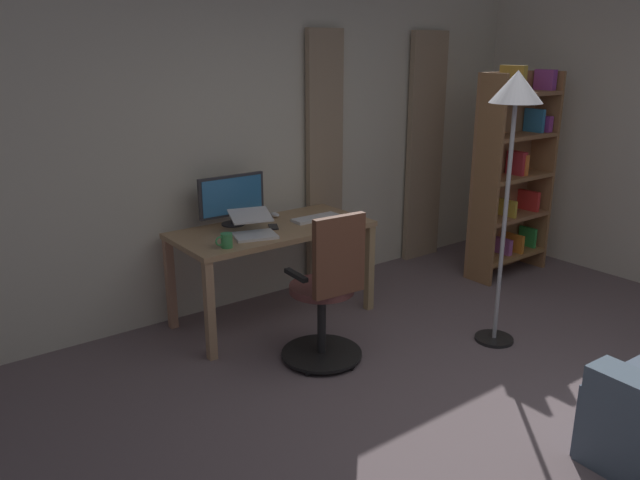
% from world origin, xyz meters
% --- Properties ---
extents(ground_plane, '(7.61, 7.61, 0.00)m').
position_xyz_m(ground_plane, '(0.00, 0.00, 0.00)').
color(ground_plane, '#6D5C60').
extents(back_room_partition, '(5.85, 0.10, 2.68)m').
position_xyz_m(back_room_partition, '(0.00, -2.73, 1.34)').
color(back_room_partition, beige).
rests_on(back_room_partition, ground).
extents(curtain_left_panel, '(0.45, 0.06, 2.23)m').
position_xyz_m(curtain_left_panel, '(-1.83, -2.62, 1.11)').
color(curtain_left_panel, tan).
rests_on(curtain_left_panel, ground).
extents(curtain_right_panel, '(0.36, 0.06, 2.23)m').
position_xyz_m(curtain_right_panel, '(-0.58, -2.62, 1.11)').
color(curtain_right_panel, tan).
rests_on(curtain_right_panel, ground).
extents(desk, '(1.52, 0.72, 0.76)m').
position_xyz_m(desk, '(0.23, -2.22, 0.66)').
color(desk, tan).
rests_on(desk, ground).
extents(office_chair, '(0.56, 0.56, 1.07)m').
position_xyz_m(office_chair, '(0.35, -1.38, 0.49)').
color(office_chair, black).
rests_on(office_chair, ground).
extents(computer_monitor, '(0.55, 0.18, 0.39)m').
position_xyz_m(computer_monitor, '(0.44, -2.46, 0.97)').
color(computer_monitor, '#333338').
rests_on(computer_monitor, desk).
extents(computer_keyboard, '(0.41, 0.14, 0.02)m').
position_xyz_m(computer_keyboard, '(-0.17, -2.19, 0.77)').
color(computer_keyboard, white).
rests_on(computer_keyboard, desk).
extents(laptop, '(0.39, 0.42, 0.17)m').
position_xyz_m(laptop, '(0.46, -2.12, 0.81)').
color(laptop, white).
rests_on(laptop, desk).
extents(computer_mouse, '(0.06, 0.10, 0.04)m').
position_xyz_m(computer_mouse, '(0.05, -2.46, 0.77)').
color(computer_mouse, white).
rests_on(computer_mouse, desk).
extents(cell_phone_by_monitor, '(0.13, 0.16, 0.01)m').
position_xyz_m(cell_phone_by_monitor, '(0.23, -2.21, 0.76)').
color(cell_phone_by_monitor, black).
rests_on(cell_phone_by_monitor, desk).
extents(mug_coffee, '(0.13, 0.08, 0.10)m').
position_xyz_m(mug_coffee, '(0.76, -1.98, 0.81)').
color(mug_coffee, '#3D9951').
rests_on(mug_coffee, desk).
extents(bookshelf, '(0.86, 0.30, 1.93)m').
position_xyz_m(bookshelf, '(-2.13, -1.81, 0.96)').
color(bookshelf, '#986A41').
rests_on(bookshelf, ground).
extents(floor_lamp, '(0.35, 0.35, 1.93)m').
position_xyz_m(floor_lamp, '(-0.85, -0.90, 1.66)').
color(floor_lamp, black).
rests_on(floor_lamp, ground).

